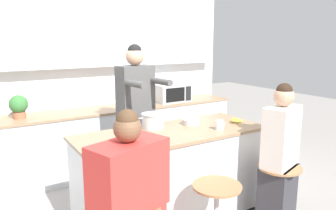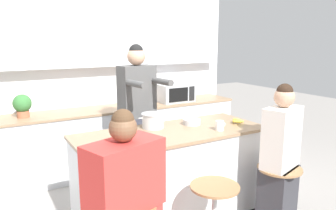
# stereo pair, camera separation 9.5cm
# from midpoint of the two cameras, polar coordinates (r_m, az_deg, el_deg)

# --- Properties ---
(wall_back) EXTENTS (4.07, 0.22, 2.70)m
(wall_back) POSITION_cam_midpoint_polar(r_m,az_deg,el_deg) (4.82, -10.24, 7.80)
(wall_back) COLOR white
(wall_back) RESTS_ON ground_plane
(back_counter) EXTENTS (3.78, 0.60, 0.89)m
(back_counter) POSITION_cam_midpoint_polar(r_m,az_deg,el_deg) (4.75, -8.59, -5.68)
(back_counter) COLOR silver
(back_counter) RESTS_ON ground_plane
(kitchen_island) EXTENTS (1.92, 0.78, 0.94)m
(kitchen_island) POSITION_cam_midpoint_polar(r_m,az_deg,el_deg) (3.40, 1.49, -12.12)
(kitchen_island) COLOR black
(kitchen_island) RESTS_ON ground_plane
(bar_stool_rightmost) EXTENTS (0.41, 0.41, 0.65)m
(bar_stool_rightmost) POSITION_cam_midpoint_polar(r_m,az_deg,el_deg) (3.42, 19.38, -14.39)
(bar_stool_rightmost) COLOR #997047
(bar_stool_rightmost) RESTS_ON ground_plane
(person_cooking) EXTENTS (0.46, 0.59, 1.78)m
(person_cooking) POSITION_cam_midpoint_polar(r_m,az_deg,el_deg) (3.84, -4.60, -2.78)
(person_cooking) COLOR #383842
(person_cooking) RESTS_ON ground_plane
(person_wrapped_blanket) EXTENTS (0.60, 0.44, 1.37)m
(person_wrapped_blanket) POSITION_cam_midpoint_polar(r_m,az_deg,el_deg) (2.46, -6.29, -17.68)
(person_wrapped_blanket) COLOR red
(person_wrapped_blanket) RESTS_ON ground_plane
(person_seated_near) EXTENTS (0.45, 0.36, 1.44)m
(person_seated_near) POSITION_cam_midpoint_polar(r_m,az_deg,el_deg) (3.33, 19.63, -9.91)
(person_seated_near) COLOR #333338
(person_seated_near) RESTS_ON ground_plane
(cooking_pot) EXTENTS (0.32, 0.24, 0.15)m
(cooking_pot) POSITION_cam_midpoint_polar(r_m,az_deg,el_deg) (3.34, -1.79, -2.73)
(cooking_pot) COLOR #B7BABC
(cooking_pot) RESTS_ON kitchen_island
(fruit_bowl) EXTENTS (0.19, 0.19, 0.06)m
(fruit_bowl) POSITION_cam_midpoint_polar(r_m,az_deg,el_deg) (3.50, 4.95, -2.94)
(fruit_bowl) COLOR #B7BABC
(fruit_bowl) RESTS_ON kitchen_island
(coffee_cup_near) EXTENTS (0.12, 0.08, 0.10)m
(coffee_cup_near) POSITION_cam_midpoint_polar(r_m,az_deg,el_deg) (3.30, 9.80, -3.56)
(coffee_cup_near) COLOR white
(coffee_cup_near) RESTS_ON kitchen_island
(banana_bunch) EXTENTS (0.17, 0.12, 0.06)m
(banana_bunch) POSITION_cam_midpoint_polar(r_m,az_deg,el_deg) (3.62, 12.65, -2.74)
(banana_bunch) COLOR yellow
(banana_bunch) RESTS_ON kitchen_island
(microwave) EXTENTS (0.52, 0.39, 0.27)m
(microwave) POSITION_cam_midpoint_polar(r_m,az_deg,el_deg) (5.02, 1.71, 2.15)
(microwave) COLOR #B2B5B7
(microwave) RESTS_ON back_counter
(potted_plant) EXTENTS (0.22, 0.22, 0.28)m
(potted_plant) POSITION_cam_midpoint_polar(r_m,az_deg,el_deg) (4.34, -23.47, 0.03)
(potted_plant) COLOR #A86042
(potted_plant) RESTS_ON back_counter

